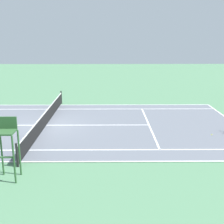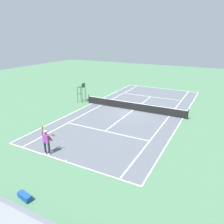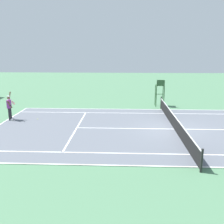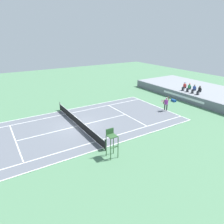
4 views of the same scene
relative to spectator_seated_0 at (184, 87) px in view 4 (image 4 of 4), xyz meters
name	(u,v)px [view 4 (image 4 of 4)]	position (x,y,z in m)	size (l,w,h in m)	color
ground_plane	(78,126)	(0.94, -18.24, -1.84)	(80.00, 80.00, 0.00)	#4C7A56
court	(78,126)	(0.94, -18.24, -1.83)	(11.08, 23.88, 0.03)	slate
net	(78,122)	(0.94, -18.24, -1.31)	(11.98, 0.10, 1.07)	black
barrier_wall	(183,97)	(0.94, -1.24, -1.22)	(21.43, 0.25, 1.22)	slate
bleacher_platform	(202,92)	(0.94, 3.53, -1.22)	(21.43, 9.30, 1.22)	gray
spectator_seated_0	(184,87)	(0.00, 0.00, 0.00)	(0.44, 0.60, 1.26)	#474C56
spectator_seated_1	(189,88)	(0.87, 0.00, 0.00)	(0.44, 0.60, 1.26)	#474C56
spectator_seated_2	(194,89)	(1.77, 0.00, 0.00)	(0.44, 0.60, 1.26)	#474C56
spectator_seated_3	(199,90)	(2.67, 0.00, 0.00)	(0.44, 0.60, 1.26)	#474C56
tennis_player	(166,104)	(2.66, -6.60, -0.84)	(0.75, 0.71, 2.08)	#232328
tennis_ball	(155,114)	(2.86, -8.55, -1.80)	(0.07, 0.07, 0.07)	#D1E533
umpire_chair	(112,140)	(7.90, -18.24, -0.28)	(0.77, 0.77, 2.44)	#2D562D
equipment_bag	(174,100)	(0.47, -2.62, -1.68)	(0.94, 0.47, 0.32)	#194799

